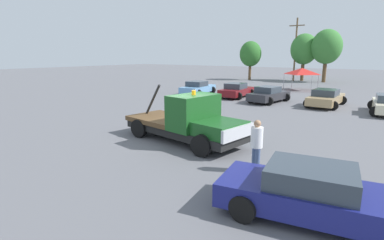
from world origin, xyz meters
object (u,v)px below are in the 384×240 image
parked_car_charcoal (269,95)px  parked_car_tan (326,98)px  tree_right (250,54)px  traffic_cone (219,115)px  parked_car_maroon (236,90)px  utility_pole (295,48)px  person_near_truck (257,142)px  parked_car_skyblue (198,88)px  canopy_tent_red (302,71)px  tree_center (327,47)px  tow_truck (189,122)px  tree_left (304,49)px  foreground_car (318,195)px

parked_car_charcoal → parked_car_tan: 4.38m
tree_right → traffic_cone: tree_right is taller
parked_car_maroon → utility_pole: 21.49m
person_near_truck → traffic_cone: bearing=-103.5°
parked_car_skyblue → person_near_truck: bearing=-146.0°
person_near_truck → utility_pole: size_ratio=0.20×
parked_car_charcoal → canopy_tent_red: bearing=8.9°
parked_car_maroon → tree_center: tree_center is taller
parked_car_charcoal → canopy_tent_red: canopy_tent_red is taller
tow_truck → person_near_truck: size_ratio=3.52×
canopy_tent_red → traffic_cone: size_ratio=5.45×
tree_center → tow_truck: bearing=-87.3°
parked_car_skyblue → canopy_tent_red: bearing=-43.8°
canopy_tent_red → traffic_cone: (0.14, -18.36, -1.85)m
tree_center → parked_car_maroon: bearing=-98.7°
tree_right → traffic_cone: bearing=-69.1°
person_near_truck → tree_left: tree_left is taller
canopy_tent_red → person_near_truck: bearing=-77.7°
tree_right → utility_pole: size_ratio=0.65×
parked_car_tan → utility_pole: 23.65m
parked_car_charcoal → tree_right: size_ratio=0.76×
parked_car_skyblue → utility_pole: size_ratio=0.51×
traffic_cone → utility_pole: utility_pole is taller
parked_car_charcoal → tree_right: bearing=36.1°
tree_left → utility_pole: 1.31m
canopy_tent_red → tree_left: size_ratio=0.43×
parked_car_skyblue → canopy_tent_red: size_ratio=1.55×
person_near_truck → parked_car_charcoal: size_ratio=0.40×
person_near_truck → canopy_tent_red: 25.77m
parked_car_charcoal → parked_car_skyblue: bearing=91.8°
parked_car_skyblue → parked_car_tan: same height
parked_car_maroon → canopy_tent_red: size_ratio=1.50×
foreground_car → canopy_tent_red: canopy_tent_red is taller
tow_truck → parked_car_maroon: bearing=117.7°
tow_truck → parked_car_skyblue: bearing=131.5°
traffic_cone → parked_car_tan: bearing=63.2°
tow_truck → parked_car_skyblue: size_ratio=1.38×
parked_car_skyblue → tree_center: bearing=-24.6°
foreground_car → person_near_truck: bearing=131.6°
foreground_car → parked_car_maroon: size_ratio=1.12×
tow_truck → tree_center: (-1.67, 35.50, 4.00)m
parked_car_tan → utility_pole: size_ratio=0.52×
parked_car_tan → tree_center: tree_center is taller
tree_right → parked_car_charcoal: bearing=-61.6°
canopy_tent_red → tree_right: bearing=137.7°
tree_center → tree_right: size_ratio=1.25×
tree_right → utility_pole: utility_pole is taller
tow_truck → parked_car_charcoal: (-1.36, 13.30, -0.30)m
canopy_tent_red → traffic_cone: bearing=-89.6°
parked_car_skyblue → utility_pole: bearing=-13.8°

